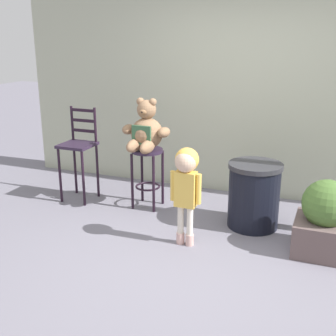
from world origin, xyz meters
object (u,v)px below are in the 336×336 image
Objects in this scene: trash_bin at (254,195)px; bar_chair_empty at (79,149)px; bar_stool_with_teddy at (147,166)px; planter_with_shrub at (325,220)px; child_walking at (186,176)px; teddy_bear at (146,131)px.

trash_bin is 2.19m from bar_chair_empty.
bar_stool_with_teddy is 2.07m from planter_with_shrub.
child_walking is 1.78m from bar_chair_empty.
trash_bin is 0.81m from planter_with_shrub.
teddy_bear reaches higher than bar_chair_empty.
trash_bin is (0.53, 0.67, -0.36)m from child_walking.
child_walking is 1.36m from planter_with_shrub.
bar_stool_with_teddy is at bearing 175.74° from trash_bin.
bar_chair_empty is at bearing -175.37° from bar_stool_with_teddy.
child_walking is at bearing -22.86° from bar_chair_empty.
teddy_bear is at bearing 177.08° from trash_bin.
bar_stool_with_teddy is 0.42m from teddy_bear.
trash_bin is (1.28, -0.10, -0.15)m from bar_stool_with_teddy.
bar_stool_with_teddy is 0.73× the size of child_walking.
planter_with_shrub is at bearing -11.49° from teddy_bear.
trash_bin is at bearing -0.63° from bar_chair_empty.
bar_chair_empty is 1.58× the size of planter_with_shrub.
child_walking is at bearing -165.72° from planter_with_shrub.
bar_stool_with_teddy is at bearing 92.58° from child_walking.
planter_with_shrub is (2.90, -0.37, -0.31)m from bar_chair_empty.
planter_with_shrub is (1.27, 0.32, -0.38)m from child_walking.
bar_chair_empty is (-1.64, 0.69, -0.07)m from child_walking.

